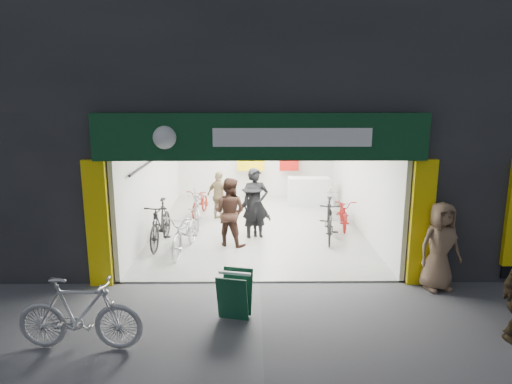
{
  "coord_description": "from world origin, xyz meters",
  "views": [
    {
      "loc": [
        -0.17,
        -8.84,
        3.9
      ],
      "look_at": [
        -0.07,
        1.5,
        1.61
      ],
      "focal_mm": 32.0,
      "sensor_mm": 36.0,
      "label": 1
    }
  ],
  "objects_px": {
    "pedestrian_near": "(440,246)",
    "sandwich_board": "(235,294)",
    "bike_left_front": "(185,232)",
    "bike_right_front": "(329,220)",
    "parked_bike": "(80,314)"
  },
  "relations": [
    {
      "from": "parked_bike",
      "to": "pedestrian_near",
      "type": "height_order",
      "value": "pedestrian_near"
    },
    {
      "from": "bike_right_front",
      "to": "sandwich_board",
      "type": "bearing_deg",
      "value": -110.84
    },
    {
      "from": "bike_left_front",
      "to": "pedestrian_near",
      "type": "height_order",
      "value": "pedestrian_near"
    },
    {
      "from": "bike_left_front",
      "to": "bike_right_front",
      "type": "relative_size",
      "value": 1.06
    },
    {
      "from": "bike_left_front",
      "to": "sandwich_board",
      "type": "xyz_separation_m",
      "value": [
        1.33,
        -3.35,
        -0.06
      ]
    },
    {
      "from": "bike_left_front",
      "to": "bike_right_front",
      "type": "height_order",
      "value": "bike_right_front"
    },
    {
      "from": "parked_bike",
      "to": "pedestrian_near",
      "type": "distance_m",
      "value": 6.71
    },
    {
      "from": "parked_bike",
      "to": "pedestrian_near",
      "type": "bearing_deg",
      "value": -68.65
    },
    {
      "from": "pedestrian_near",
      "to": "sandwich_board",
      "type": "bearing_deg",
      "value": -175.67
    },
    {
      "from": "pedestrian_near",
      "to": "bike_left_front",
      "type": "bearing_deg",
      "value": 145.91
    },
    {
      "from": "bike_left_front",
      "to": "pedestrian_near",
      "type": "relative_size",
      "value": 1.1
    },
    {
      "from": "pedestrian_near",
      "to": "parked_bike",
      "type": "bearing_deg",
      "value": -173.61
    },
    {
      "from": "pedestrian_near",
      "to": "bike_right_front",
      "type": "bearing_deg",
      "value": 106.5
    },
    {
      "from": "bike_left_front",
      "to": "parked_bike",
      "type": "distance_m",
      "value": 4.41
    },
    {
      "from": "bike_right_front",
      "to": "pedestrian_near",
      "type": "height_order",
      "value": "pedestrian_near"
    }
  ]
}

